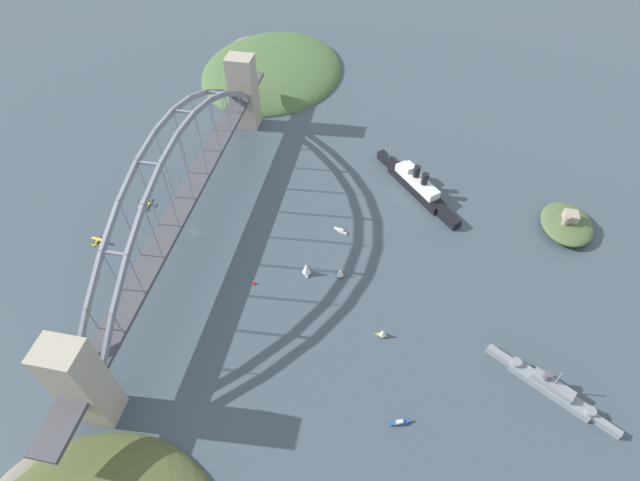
# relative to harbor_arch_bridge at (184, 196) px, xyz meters

# --- Properties ---
(ground_plane) EXTENTS (1400.00, 1400.00, 0.00)m
(ground_plane) POSITION_rel_harbor_arch_bridge_xyz_m (0.00, -0.00, -29.43)
(ground_plane) COLOR #3D4C56
(harbor_arch_bridge) EXTENTS (293.90, 18.68, 74.32)m
(harbor_arch_bridge) POSITION_rel_harbor_arch_bridge_xyz_m (0.00, 0.00, 0.00)
(harbor_arch_bridge) COLOR #ADA38E
(harbor_arch_bridge) RESTS_ON ground
(headland_west_shore) EXTENTS (146.60, 122.60, 24.80)m
(headland_west_shore) POSITION_rel_harbor_arch_bridge_xyz_m (-199.85, -3.52, -29.43)
(headland_west_shore) COLOR #476638
(headland_west_shore) RESTS_ON ground
(ocean_liner) EXTENTS (66.64, 59.27, 18.83)m
(ocean_liner) POSITION_rel_harbor_arch_bridge_xyz_m (-63.67, 132.76, -24.17)
(ocean_liner) COLOR black
(ocean_liner) RESTS_ON ground
(naval_cruiser) EXTENTS (36.77, 58.14, 17.60)m
(naval_cruiser) POSITION_rel_harbor_arch_bridge_xyz_m (66.20, 203.14, -26.30)
(naval_cruiser) COLOR gray
(naval_cruiser) RESTS_ON ground
(fort_island_mid_harbor) EXTENTS (38.52, 31.12, 13.83)m
(fort_island_mid_harbor) POSITION_rel_harbor_arch_bridge_xyz_m (-46.18, 225.98, -25.09)
(fort_island_mid_harbor) COLOR #4C6038
(fort_island_mid_harbor) RESTS_ON ground
(seaplane_taxiing_near_bridge) EXTENTS (11.96, 8.45, 4.59)m
(seaplane_taxiing_near_bridge) POSITION_rel_harbor_arch_bridge_xyz_m (-15.93, -39.77, -27.61)
(seaplane_taxiing_near_bridge) COLOR #B7B7B2
(seaplane_taxiing_near_bridge) RESTS_ON ground
(seaplane_second_in_formation) EXTENTS (7.70, 9.44, 4.85)m
(seaplane_second_in_formation) POSITION_rel_harbor_arch_bridge_xyz_m (20.98, -52.43, -27.45)
(seaplane_second_in_formation) COLOR #B7B7B2
(seaplane_second_in_formation) RESTS_ON ground
(small_boat_0) EXTENTS (8.96, 6.04, 9.68)m
(small_boat_0) POSITION_rel_harbor_arch_bridge_xyz_m (19.40, 75.69, -24.96)
(small_boat_0) COLOR silver
(small_boat_0) RESTS_ON ground
(small_boat_1) EXTENTS (5.00, 8.75, 2.37)m
(small_boat_1) POSITION_rel_harbor_arch_bridge_xyz_m (-16.87, 89.49, -28.58)
(small_boat_1) COLOR silver
(small_boat_1) RESTS_ON ground
(small_boat_2) EXTENTS (5.15, 6.42, 6.63)m
(small_boat_2) POSITION_rel_harbor_arch_bridge_xyz_m (17.48, 94.80, -26.29)
(small_boat_2) COLOR #234C8C
(small_boat_2) RESTS_ON ground
(small_boat_3) EXTENTS (4.79, 9.95, 2.50)m
(small_boat_3) POSITION_rel_harbor_arch_bridge_xyz_m (95.64, 135.51, -28.52)
(small_boat_3) COLOR #234C8C
(small_boat_3) RESTS_ON ground
(small_boat_4) EXTENTS (3.49, 6.23, 6.28)m
(small_boat_4) POSITION_rel_harbor_arch_bridge_xyz_m (51.99, 122.54, -26.42)
(small_boat_4) COLOR gold
(small_boat_4) RESTS_ON ground
(channel_marker_buoy) EXTENTS (2.20, 2.20, 2.75)m
(channel_marker_buoy) POSITION_rel_harbor_arch_bridge_xyz_m (32.22, 48.24, -28.31)
(channel_marker_buoy) COLOR red
(channel_marker_buoy) RESTS_ON ground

